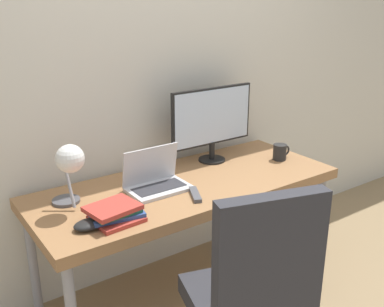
% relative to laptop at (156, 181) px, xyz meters
% --- Properties ---
extents(wall_back, '(8.00, 0.05, 2.60)m').
position_rel_laptop_xyz_m(wall_back, '(0.19, 0.40, 0.53)').
color(wall_back, beige).
rests_on(wall_back, ground_plane).
extents(desk, '(1.75, 0.71, 0.73)m').
position_rel_laptop_xyz_m(desk, '(0.19, -0.02, -0.11)').
color(desk, '#996B42').
rests_on(desk, ground_plane).
extents(laptop, '(0.33, 0.21, 0.23)m').
position_rel_laptop_xyz_m(laptop, '(0.00, 0.00, 0.00)').
color(laptop, silver).
rests_on(laptop, desk).
extents(monitor, '(0.59, 0.17, 0.47)m').
position_rel_laptop_xyz_m(monitor, '(0.52, 0.18, 0.22)').
color(monitor, black).
rests_on(monitor, desk).
extents(desk_lamp, '(0.14, 0.26, 0.34)m').
position_rel_laptop_xyz_m(desk_lamp, '(-0.46, 0.01, 0.19)').
color(desk_lamp, '#4C4C51').
rests_on(desk_lamp, desk).
extents(office_chair, '(0.57, 0.58, 1.06)m').
position_rel_laptop_xyz_m(office_chair, '(-0.04, -0.84, -0.19)').
color(office_chair, black).
rests_on(office_chair, ground_plane).
extents(book_stack, '(0.28, 0.22, 0.08)m').
position_rel_laptop_xyz_m(book_stack, '(-0.34, -0.21, -0.01)').
color(book_stack, '#B2382D').
rests_on(book_stack, desk).
extents(tv_remote, '(0.11, 0.17, 0.02)m').
position_rel_laptop_xyz_m(tv_remote, '(0.12, -0.20, -0.04)').
color(tv_remote, '#4C4C51').
rests_on(tv_remote, desk).
extents(mug, '(0.13, 0.08, 0.10)m').
position_rel_laptop_xyz_m(mug, '(0.89, -0.06, 0.00)').
color(mug, black).
rests_on(mug, desk).
extents(game_controller, '(0.15, 0.10, 0.04)m').
position_rel_laptop_xyz_m(game_controller, '(-0.47, -0.21, -0.03)').
color(game_controller, black).
rests_on(game_controller, desk).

